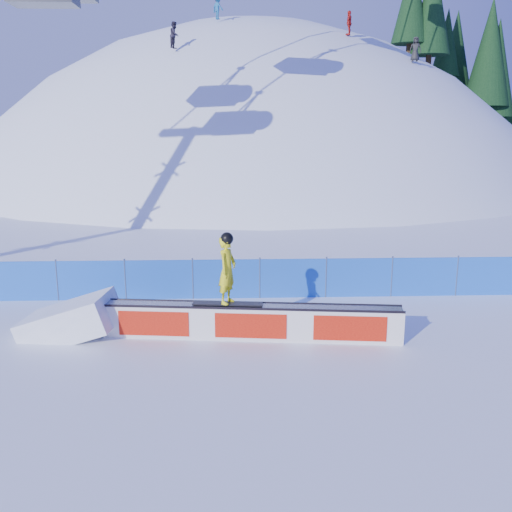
{
  "coord_description": "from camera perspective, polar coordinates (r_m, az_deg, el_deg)",
  "views": [
    {
      "loc": [
        -1.79,
        -11.96,
        5.13
      ],
      "look_at": [
        -1.18,
        2.95,
        1.66
      ],
      "focal_mm": 40.0,
      "sensor_mm": 36.0,
      "label": 1
    }
  ],
  "objects": [
    {
      "name": "snow_ramp",
      "position": [
        15.13,
        -18.01,
        -7.4
      ],
      "size": [
        2.5,
        1.73,
        1.47
      ],
      "primitive_type": null,
      "rotation": [
        0.0,
        -0.31,
        -0.11
      ],
      "color": "white",
      "rests_on": "ground"
    },
    {
      "name": "rail_box",
      "position": [
        13.95,
        -0.46,
        -6.61
      ],
      "size": [
        7.27,
        1.32,
        0.87
      ],
      "rotation": [
        0.0,
        0.0,
        -0.11
      ],
      "color": "silver",
      "rests_on": "ground"
    },
    {
      "name": "safety_fence",
      "position": [
        17.16,
        3.72,
        -2.23
      ],
      "size": [
        22.05,
        0.05,
        1.3
      ],
      "color": "blue",
      "rests_on": "ground"
    },
    {
      "name": "distant_skiers",
      "position": [
        43.16,
        2.08,
        22.0
      ],
      "size": [
        17.46,
        7.16,
        4.92
      ],
      "color": "#211D2B",
      "rests_on": "ground"
    },
    {
      "name": "snowboarder",
      "position": [
        13.62,
        -2.89,
        -1.34
      ],
      "size": [
        1.72,
        0.71,
        1.77
      ],
      "rotation": [
        0.0,
        0.0,
        1.13
      ],
      "color": "black",
      "rests_on": "rail_box"
    },
    {
      "name": "snow_hill",
      "position": [
        58.73,
        -0.41,
        -10.1
      ],
      "size": [
        64.0,
        64.0,
        64.0
      ],
      "color": "silver",
      "rests_on": "ground"
    },
    {
      "name": "ground",
      "position": [
        13.13,
        5.75,
        -9.97
      ],
      "size": [
        160.0,
        160.0,
        0.0
      ],
      "primitive_type": "plane",
      "color": "white",
      "rests_on": "ground"
    }
  ]
}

